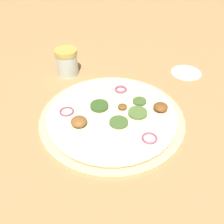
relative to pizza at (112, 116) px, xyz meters
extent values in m
plane|color=tan|center=(0.00, 0.00, -0.01)|extent=(3.00, 3.00, 0.00)
cylinder|color=beige|center=(0.00, 0.00, 0.00)|extent=(0.33, 0.33, 0.01)
cylinder|color=beige|center=(0.00, 0.00, 0.00)|extent=(0.30, 0.30, 0.00)
cylinder|color=#567538|center=(0.04, -0.04, 0.01)|extent=(0.04, 0.04, 0.01)
ellipsoid|color=brown|center=(0.10, -0.06, 0.01)|extent=(0.03, 0.03, 0.02)
ellipsoid|color=brown|center=(-0.08, 0.02, 0.02)|extent=(0.04, 0.04, 0.02)
cylinder|color=#47662D|center=(-0.01, -0.03, 0.01)|extent=(0.04, 0.04, 0.00)
cylinder|color=#47662D|center=(0.08, -0.01, 0.01)|extent=(0.03, 0.03, 0.01)
cylinder|color=#385B23|center=(-0.01, 0.04, 0.01)|extent=(0.04, 0.04, 0.01)
torus|color=#A34C70|center=(0.01, -0.11, 0.01)|extent=(0.03, 0.03, 0.00)
ellipsoid|color=brown|center=(0.03, 0.00, 0.01)|extent=(0.02, 0.02, 0.01)
torus|color=#A34C70|center=(0.08, 0.06, 0.01)|extent=(0.03, 0.03, 0.01)
torus|color=#934266|center=(-0.08, 0.07, 0.01)|extent=(0.03, 0.03, 0.00)
cylinder|color=silver|center=(0.02, 0.23, 0.02)|extent=(0.06, 0.06, 0.06)
cylinder|color=gold|center=(0.02, 0.23, 0.06)|extent=(0.06, 0.06, 0.01)
cylinder|color=white|center=(0.29, 0.02, -0.01)|extent=(0.09, 0.09, 0.00)
camera|label=1|loc=(-0.29, -0.35, 0.40)|focal=42.00mm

